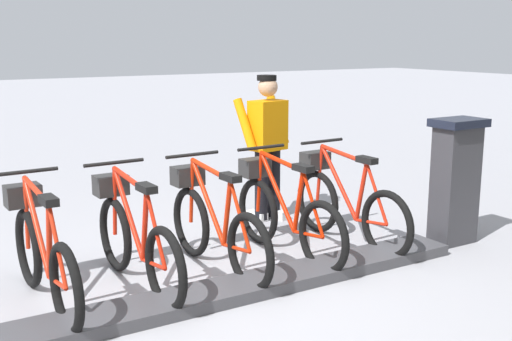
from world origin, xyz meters
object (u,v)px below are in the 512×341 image
Objects in this scene: payment_kiosk at (455,179)px; bike_docked_3 at (134,237)px; bike_docked_1 at (284,212)px; bike_docked_2 at (214,224)px; bike_docked_0 at (345,202)px; bike_docked_4 at (42,252)px; worker_near_rack at (267,142)px.

payment_kiosk is 3.26m from bike_docked_3.
payment_kiosk is at bearing -100.12° from bike_docked_3.
bike_docked_2 is (0.00, 0.75, 0.00)m from bike_docked_1.
bike_docked_0 and bike_docked_4 have the same top height.
worker_near_rack is (1.13, -2.03, 0.48)m from bike_docked_3.
bike_docked_2 is (0.00, 1.50, 0.00)m from bike_docked_0.
bike_docked_1 and bike_docked_2 have the same top height.
bike_docked_0 is 1.00× the size of bike_docked_3.
bike_docked_3 is at bearing 90.00° from bike_docked_0.
payment_kiosk is at bearing -98.23° from bike_docked_4.
bike_docked_1 is (0.00, 0.75, 0.00)m from bike_docked_0.
payment_kiosk is 2.53m from bike_docked_2.
payment_kiosk is 0.74× the size of bike_docked_0.
worker_near_rack reaches higher than bike_docked_3.
payment_kiosk is at bearing -145.47° from worker_near_rack.
bike_docked_2 is 0.75m from bike_docked_3.
bike_docked_0 is at bearing -90.00° from bike_docked_1.
bike_docked_1 is 1.34m from worker_near_rack.
bike_docked_1 is 1.04× the size of worker_near_rack.
bike_docked_2 is at bearing 76.87° from payment_kiosk.
bike_docked_1 is at bearing 90.00° from bike_docked_0.
worker_near_rack reaches higher than payment_kiosk.
bike_docked_2 and bike_docked_3 have the same top height.
worker_near_rack is at bearing 11.31° from bike_docked_0.
bike_docked_4 is at bearing 90.00° from bike_docked_1.
bike_docked_2 is 1.00× the size of bike_docked_4.
payment_kiosk reaches higher than bike_docked_1.
bike_docked_0 is 1.00× the size of bike_docked_1.
worker_near_rack is at bearing -67.80° from bike_docked_4.
bike_docked_1 is 1.00× the size of bike_docked_2.
bike_docked_2 is at bearing -90.00° from bike_docked_3.
bike_docked_1 and bike_docked_3 have the same top height.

